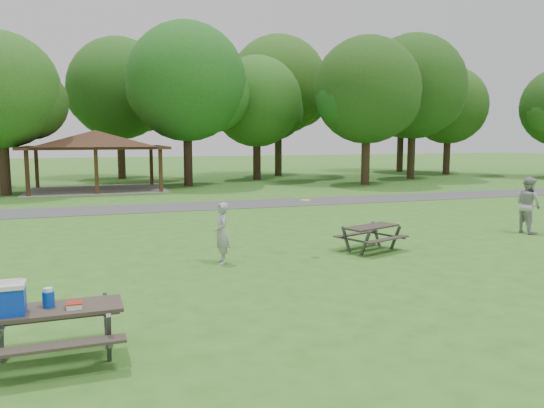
% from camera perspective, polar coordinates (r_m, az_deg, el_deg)
% --- Properties ---
extents(ground, '(160.00, 160.00, 0.00)m').
position_cam_1_polar(ground, '(12.45, 1.53, -8.35)').
color(ground, '#30681D').
rests_on(ground, ground).
extents(asphalt_path, '(120.00, 3.20, 0.02)m').
position_cam_1_polar(asphalt_path, '(25.81, -9.23, -0.28)').
color(asphalt_path, '#414043').
rests_on(asphalt_path, ground).
extents(pavilion, '(8.60, 7.01, 3.76)m').
position_cam_1_polar(pavilion, '(35.26, -18.50, 6.41)').
color(pavilion, '#311E12').
rests_on(pavilion, ground).
extents(tree_row_d, '(6.93, 6.60, 9.27)m').
position_cam_1_polar(tree_row_d, '(34.21, -27.08, 10.53)').
color(tree_row_d, black).
rests_on(tree_row_d, ground).
extents(tree_row_e, '(8.40, 8.00, 11.02)m').
position_cam_1_polar(tree_row_e, '(36.98, -9.03, 12.49)').
color(tree_row_e, black).
rests_on(tree_row_e, ground).
extents(tree_row_f, '(7.35, 7.00, 9.55)m').
position_cam_1_polar(tree_row_f, '(41.69, -1.55, 10.67)').
color(tree_row_f, black).
rests_on(tree_row_f, ground).
extents(tree_row_g, '(7.77, 7.40, 10.25)m').
position_cam_1_polar(tree_row_g, '(38.07, 10.28, 11.62)').
color(tree_row_g, '#2F2014').
rests_on(tree_row_g, ground).
extents(tree_row_h, '(8.61, 8.20, 11.37)m').
position_cam_1_polar(tree_row_h, '(44.20, 15.05, 11.78)').
color(tree_row_h, black).
rests_on(tree_row_h, ground).
extents(tree_row_i, '(7.14, 6.80, 9.52)m').
position_cam_1_polar(tree_row_i, '(50.42, 18.53, 9.79)').
color(tree_row_i, '#311D15').
rests_on(tree_row_i, ground).
extents(tree_deep_b, '(8.40, 8.00, 11.13)m').
position_cam_1_polar(tree_deep_b, '(44.48, -16.00, 11.54)').
color(tree_deep_b, '#321E16').
rests_on(tree_deep_b, ground).
extents(tree_deep_c, '(8.82, 8.40, 11.90)m').
position_cam_1_polar(tree_deep_c, '(46.07, 0.81, 12.35)').
color(tree_deep_c, '#2F2115').
rests_on(tree_deep_c, ground).
extents(tree_deep_d, '(8.40, 8.00, 11.27)m').
position_cam_1_polar(tree_deep_d, '(53.07, 13.85, 11.01)').
color(tree_deep_d, black).
rests_on(tree_deep_d, ground).
extents(picnic_table_near, '(2.02, 1.65, 1.38)m').
position_cam_1_polar(picnic_table_near, '(8.62, -23.81, -10.66)').
color(picnic_table_near, '#312A24').
rests_on(picnic_table_near, ground).
extents(picnic_table_middle, '(2.14, 1.94, 0.76)m').
position_cam_1_polar(picnic_table_middle, '(15.91, 10.62, -2.96)').
color(picnic_table_middle, '#2B241F').
rests_on(picnic_table_middle, ground).
extents(frisbee_in_flight, '(0.37, 0.37, 0.02)m').
position_cam_1_polar(frisbee_in_flight, '(14.92, 3.64, 0.40)').
color(frisbee_in_flight, yellow).
rests_on(frisbee_in_flight, ground).
extents(frisbee_thrower, '(0.41, 0.60, 1.63)m').
position_cam_1_polar(frisbee_thrower, '(14.07, -5.44, -3.15)').
color(frisbee_thrower, '#9C9D9F').
rests_on(frisbee_thrower, ground).
extents(frisbee_catcher, '(0.77, 0.98, 1.97)m').
position_cam_1_polar(frisbee_catcher, '(20.53, 25.84, -0.09)').
color(frisbee_catcher, '#A2A2A4').
rests_on(frisbee_catcher, ground).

